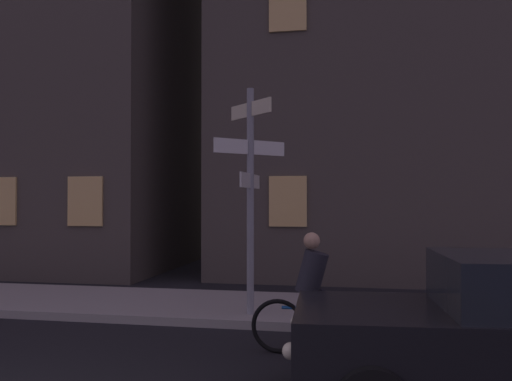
% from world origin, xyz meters
% --- Properties ---
extents(sidewalk_kerb, '(40.00, 2.70, 0.14)m').
position_xyz_m(sidewalk_kerb, '(0.00, 6.25, 0.07)').
color(sidewalk_kerb, '#9E9991').
rests_on(sidewalk_kerb, ground_plane).
extents(signpost, '(1.01, 1.51, 3.77)m').
position_xyz_m(signpost, '(1.47, 5.44, 2.33)').
color(signpost, gray).
rests_on(signpost, sidewalk_kerb).
extents(cyclist, '(1.82, 0.32, 1.61)m').
position_xyz_m(cyclist, '(2.70, 3.73, 0.75)').
color(cyclist, black).
rests_on(cyclist, ground_plane).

